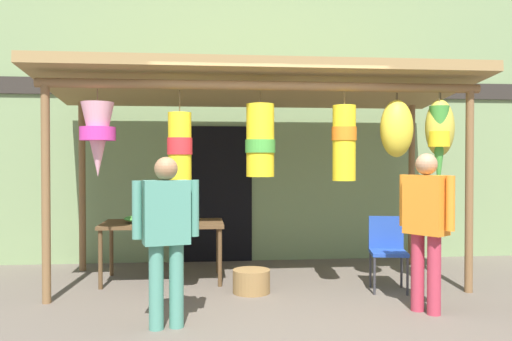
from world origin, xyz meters
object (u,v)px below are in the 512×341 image
object	(u,v)px
wicker_basket_by_table	(251,281)
passerby_at_right	(426,219)
customer_foreground	(166,228)
flower_heap_on_table	(158,218)
folding_chair	(387,246)
display_table	(163,227)

from	to	relation	value
wicker_basket_by_table	passerby_at_right	xyz separation A→B (m)	(1.63, -0.94, 0.79)
wicker_basket_by_table	passerby_at_right	bearing A→B (deg)	-30.03
customer_foreground	passerby_at_right	size ratio (longest dim) A/B	0.98
flower_heap_on_table	passerby_at_right	distance (m)	3.18
folding_chair	wicker_basket_by_table	distance (m)	1.63
flower_heap_on_table	wicker_basket_by_table	distance (m)	1.44
display_table	wicker_basket_by_table	world-z (taller)	display_table
wicker_basket_by_table	passerby_at_right	size ratio (longest dim) A/B	0.27
wicker_basket_by_table	customer_foreground	xyz separation A→B (m)	(-0.87, -1.18, 0.76)
display_table	flower_heap_on_table	bearing A→B (deg)	-149.71
flower_heap_on_table	wicker_basket_by_table	xyz separation A→B (m)	(1.10, -0.67, -0.65)
folding_chair	wicker_basket_by_table	world-z (taller)	folding_chair
flower_heap_on_table	folding_chair	bearing A→B (deg)	-14.07
folding_chair	passerby_at_right	world-z (taller)	passerby_at_right
display_table	customer_foreground	distance (m)	1.91
display_table	wicker_basket_by_table	distance (m)	1.36
flower_heap_on_table	passerby_at_right	xyz separation A→B (m)	(2.73, -1.61, 0.14)
display_table	flower_heap_on_table	xyz separation A→B (m)	(-0.06, -0.04, 0.12)
flower_heap_on_table	customer_foreground	size ratio (longest dim) A/B	0.51
customer_foreground	passerby_at_right	xyz separation A→B (m)	(2.50, 0.23, 0.02)
passerby_at_right	folding_chair	bearing A→B (deg)	93.04
customer_foreground	passerby_at_right	distance (m)	2.51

